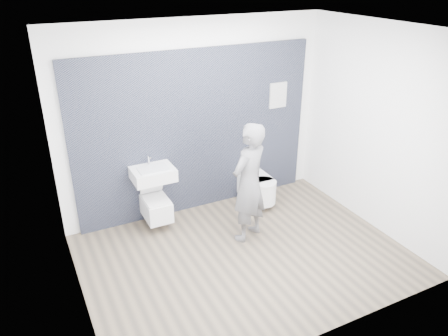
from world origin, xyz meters
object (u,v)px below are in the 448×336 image
washbasin (153,174)px  visitor (249,183)px  toilet_rounded (259,188)px  toilet_square (156,207)px

washbasin → visitor: visitor is taller
visitor → washbasin: bearing=-63.8°
washbasin → toilet_rounded: (1.63, -0.13, -0.55)m
toilet_square → toilet_rounded: 1.63m
toilet_rounded → visitor: (-0.60, -0.72, 0.56)m
toilet_square → visitor: bearing=-38.5°
toilet_rounded → toilet_square: bearing=176.6°
toilet_rounded → visitor: size_ratio=0.41×
toilet_rounded → washbasin: bearing=175.6°
toilet_rounded → visitor: bearing=-129.9°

